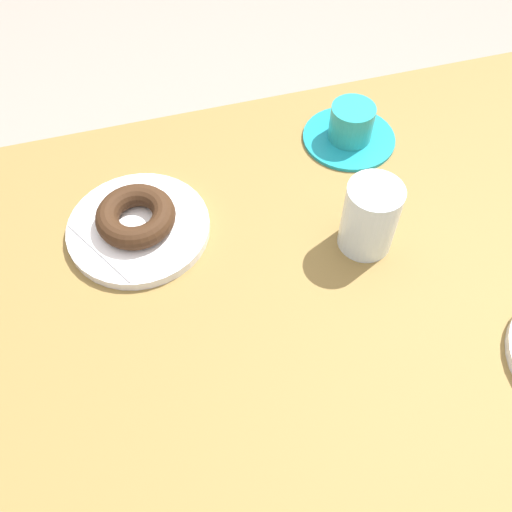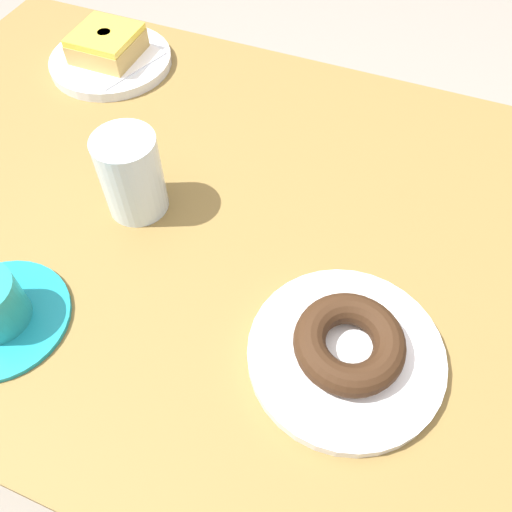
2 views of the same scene
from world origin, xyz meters
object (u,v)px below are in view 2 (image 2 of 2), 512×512
at_px(donut_chocolate_ring, 349,343).
at_px(donut_glazed_square, 107,44).
at_px(plate_glazed_square, 111,61).
at_px(plate_chocolate_ring, 345,355).
at_px(water_glass, 131,175).

bearing_deg(donut_chocolate_ring, donut_glazed_square, -35.74).
relative_size(plate_glazed_square, donut_glazed_square, 2.04).
relative_size(plate_glazed_square, donut_chocolate_ring, 1.72).
relative_size(donut_glazed_square, plate_chocolate_ring, 0.46).
bearing_deg(donut_chocolate_ring, water_glass, -19.37).
relative_size(donut_glazed_square, water_glass, 0.87).
distance_m(plate_glazed_square, water_glass, 0.32).
distance_m(plate_glazed_square, plate_chocolate_ring, 0.62).
height_order(plate_chocolate_ring, water_glass, water_glass).
height_order(donut_glazed_square, water_glass, water_glass).
bearing_deg(donut_glazed_square, donut_chocolate_ring, 144.26).
bearing_deg(plate_glazed_square, water_glass, 127.44).
relative_size(plate_glazed_square, plate_chocolate_ring, 0.95).
height_order(plate_chocolate_ring, donut_chocolate_ring, donut_chocolate_ring).
bearing_deg(donut_glazed_square, water_glass, 127.44).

